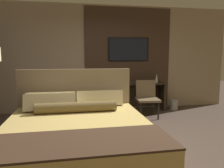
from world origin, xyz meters
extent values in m
plane|color=#4C3D33|center=(0.00, 0.00, 0.00)|extent=(16.00, 16.00, 0.00)
cube|color=tan|center=(0.00, 2.60, 1.40)|extent=(7.20, 0.06, 2.80)
cube|color=#3D2B1E|center=(0.71, 2.56, 1.40)|extent=(2.37, 0.03, 2.70)
cube|color=#33281E|center=(-0.76, -0.31, 0.11)|extent=(1.96, 2.11, 0.22)
cube|color=tan|center=(-0.76, -0.31, 0.39)|extent=(2.02, 2.18, 0.34)
cube|color=#422D1E|center=(-0.76, -1.02, 0.57)|extent=(2.04, 0.76, 0.02)
cube|color=#7F6B4C|center=(-0.76, 0.82, 0.62)|extent=(2.06, 0.08, 1.23)
cube|color=beige|center=(-1.19, 0.68, 0.70)|extent=(0.85, 0.23, 0.31)
cube|color=beige|center=(-0.33, 0.68, 0.70)|extent=(0.85, 0.23, 0.31)
cube|color=beige|center=(-1.19, 0.47, 0.70)|extent=(0.85, 0.25, 0.32)
cylinder|color=brown|center=(-0.76, 0.26, 0.64)|extent=(1.31, 0.17, 0.17)
cube|color=#2D2319|center=(0.71, 2.29, 0.73)|extent=(1.87, 0.48, 0.03)
cube|color=#2D2319|center=(-0.20, 2.29, 0.36)|extent=(0.06, 0.43, 0.72)
cube|color=#2D2319|center=(1.61, 2.29, 0.36)|extent=(0.06, 0.43, 0.72)
cube|color=#2D2319|center=(0.71, 2.51, 0.43)|extent=(1.75, 0.02, 0.36)
cube|color=black|center=(0.71, 2.52, 1.64)|extent=(1.11, 0.04, 0.63)
cube|color=black|center=(0.71, 2.50, 1.64)|extent=(1.05, 0.01, 0.58)
cube|color=brown|center=(0.94, 1.59, 0.43)|extent=(0.57, 0.54, 0.05)
cube|color=brown|center=(0.96, 1.81, 0.67)|extent=(0.49, 0.15, 0.42)
cylinder|color=black|center=(0.72, 1.41, 0.20)|extent=(0.04, 0.04, 0.41)
cylinder|color=black|center=(1.13, 1.38, 0.20)|extent=(0.04, 0.04, 0.41)
cylinder|color=black|center=(0.75, 1.81, 0.20)|extent=(0.04, 0.04, 0.41)
cylinder|color=black|center=(1.17, 1.77, 0.20)|extent=(0.04, 0.04, 0.41)
cone|color=silver|center=(1.42, 2.25, 0.88)|extent=(0.08, 0.08, 0.26)
cone|color=#846647|center=(0.44, 2.35, 0.85)|extent=(0.11, 0.11, 0.21)
cube|color=#332D28|center=(0.76, 2.31, 0.77)|extent=(0.22, 0.15, 0.03)
cylinder|color=gray|center=(1.92, 2.17, 0.14)|extent=(0.22, 0.22, 0.28)
camera|label=1|loc=(-0.83, -3.27, 1.49)|focal=35.00mm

